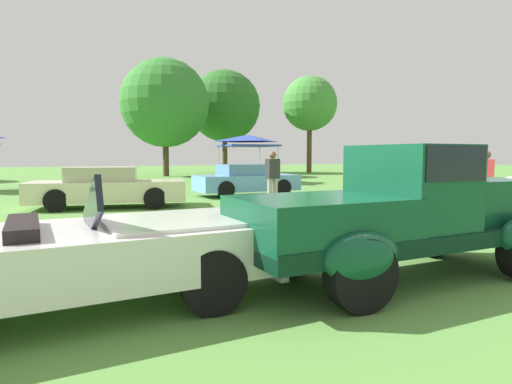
{
  "coord_description": "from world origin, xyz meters",
  "views": [
    {
      "loc": [
        -3.74,
        -4.6,
        1.57
      ],
      "look_at": [
        -0.75,
        2.61,
        0.9
      ],
      "focal_mm": 30.22,
      "sensor_mm": 36.0,
      "label": 1
    }
  ],
  "objects": [
    {
      "name": "treeline_mid_left",
      "position": [
        2.36,
        27.56,
        5.38
      ],
      "size": [
        6.48,
        6.48,
        8.63
      ],
      "color": "#47331E",
      "rests_on": "ground_plane"
    },
    {
      "name": "treeline_center",
      "position": [
        8.36,
        31.72,
        5.83
      ],
      "size": [
        6.24,
        6.24,
        8.97
      ],
      "color": "#47331E",
      "rests_on": "ground_plane"
    },
    {
      "name": "spectator_near_truck",
      "position": [
        2.94,
        4.06,
        0.91
      ],
      "size": [
        0.47,
        0.4,
        1.69
      ],
      "color": "#383838",
      "rests_on": "ground_plane"
    },
    {
      "name": "treeline_mid_right",
      "position": [
        15.46,
        29.25,
        6.1
      ],
      "size": [
        4.83,
        4.83,
        8.55
      ],
      "color": "brown",
      "rests_on": "ground_plane"
    },
    {
      "name": "show_car_skyblue",
      "position": [
        2.32,
        11.02,
        0.6
      ],
      "size": [
        4.05,
        1.91,
        1.22
      ],
      "color": "#669EDB",
      "rests_on": "ground_plane"
    },
    {
      "name": "spectator_between_cars",
      "position": [
        6.63,
        3.89,
        0.91
      ],
      "size": [
        0.43,
        0.46,
        1.69
      ],
      "color": "#9E998E",
      "rests_on": "ground_plane"
    },
    {
      "name": "canopy_tent_center_field",
      "position": [
        5.17,
        18.15,
        2.42
      ],
      "size": [
        2.89,
        2.89,
        2.71
      ],
      "color": "#B7B7BC",
      "rests_on": "ground_plane"
    },
    {
      "name": "ground_plane",
      "position": [
        0.0,
        0.0,
        0.0
      ],
      "size": [
        120.0,
        120.0,
        0.0
      ],
      "primitive_type": "plane",
      "color": "#568C3D"
    },
    {
      "name": "neighbor_convertible",
      "position": [
        -3.74,
        0.06,
        0.58
      ],
      "size": [
        4.23,
        2.07,
        1.4
      ],
      "color": "silver",
      "rests_on": "ground_plane"
    },
    {
      "name": "show_car_cream",
      "position": [
        -2.93,
        9.01,
        0.6
      ],
      "size": [
        4.66,
        2.34,
        1.22
      ],
      "color": "beige",
      "rests_on": "ground_plane"
    },
    {
      "name": "show_car_teal",
      "position": [
        11.04,
        10.76,
        0.6
      ],
      "size": [
        4.05,
        1.83,
        1.22
      ],
      "color": "teal",
      "rests_on": "ground_plane"
    },
    {
      "name": "spectator_by_row",
      "position": [
        1.8,
        7.42,
        0.91
      ],
      "size": [
        0.44,
        0.31,
        1.69
      ],
      "color": "#9E998E",
      "rests_on": "ground_plane"
    },
    {
      "name": "feature_pickup_truck",
      "position": [
        0.08,
        -0.31,
        0.87
      ],
      "size": [
        4.53,
        2.01,
        1.7
      ],
      "color": "black",
      "rests_on": "ground_plane"
    }
  ]
}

